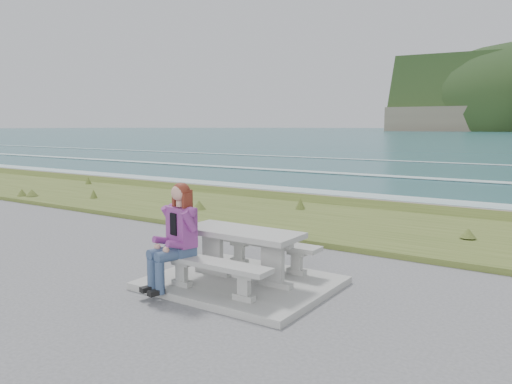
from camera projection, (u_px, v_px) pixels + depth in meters
concrete_slab at (242, 283)px, 7.37m from camera, size 2.60×2.10×0.10m
picnic_table at (241, 241)px, 7.29m from camera, size 1.80×0.75×0.75m
bench_landward at (211, 268)px, 6.74m from camera, size 1.80×0.35×0.45m
bench_seaward at (267, 247)px, 7.90m from camera, size 1.80×0.35×0.45m
grass_verge at (367, 229)px, 11.50m from camera, size 160.00×4.50×0.22m
shore_drop at (406, 211)px, 13.89m from camera, size 160.00×0.80×2.20m
ocean at (498, 198)px, 28.28m from camera, size 1600.00×1600.00×0.09m
seated_woman at (172, 250)px, 6.93m from camera, size 0.58×0.82×1.47m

